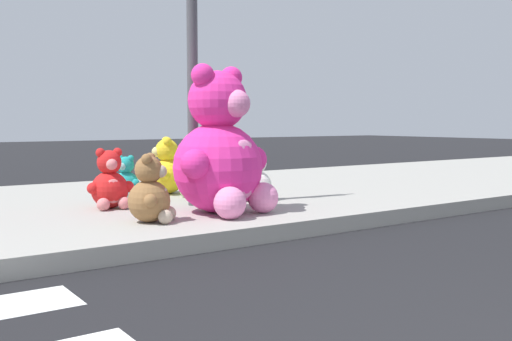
{
  "coord_description": "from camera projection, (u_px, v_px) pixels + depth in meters",
  "views": [
    {
      "loc": [
        -1.87,
        -0.82,
        1.0
      ],
      "look_at": [
        1.22,
        3.6,
        0.55
      ],
      "focal_mm": 40.98,
      "sensor_mm": 36.0,
      "label": 1
    }
  ],
  "objects": [
    {
      "name": "plush_lime",
      "position": [
        202.0,
        173.0,
        6.63
      ],
      "size": [
        0.47,
        0.48,
        0.67
      ],
      "color": "#8CD133",
      "rests_on": "sidewalk"
    },
    {
      "name": "plush_red",
      "position": [
        110.0,
        184.0,
        5.73
      ],
      "size": [
        0.46,
        0.41,
        0.6
      ],
      "color": "red",
      "rests_on": "sidewalk"
    },
    {
      "name": "plush_brown",
      "position": [
        151.0,
        195.0,
        4.94
      ],
      "size": [
        0.42,
        0.41,
        0.59
      ],
      "color": "olive",
      "rests_on": "sidewalk"
    },
    {
      "name": "sidewalk",
      "position": [
        72.0,
        211.0,
        6.07
      ],
      "size": [
        28.0,
        4.4,
        0.15
      ],
      "primitive_type": "cube",
      "color": "#9E9B93",
      "rests_on": "ground_plane"
    },
    {
      "name": "sign_pole",
      "position": [
        192.0,
        37.0,
        5.84
      ],
      "size": [
        0.56,
        0.11,
        3.2
      ],
      "color": "#4C4C51",
      "rests_on": "sidewalk"
    },
    {
      "name": "plush_white",
      "position": [
        256.0,
        181.0,
        6.32
      ],
      "size": [
        0.4,
        0.37,
        0.53
      ],
      "color": "white",
      "rests_on": "sidewalk"
    },
    {
      "name": "plush_pink_large",
      "position": [
        221.0,
        154.0,
        5.43
      ],
      "size": [
        1.03,
        0.97,
        1.38
      ],
      "color": "#F22D93",
      "rests_on": "sidewalk"
    },
    {
      "name": "plush_yellow",
      "position": [
        165.0,
        171.0,
        6.91
      ],
      "size": [
        0.48,
        0.49,
        0.67
      ],
      "color": "yellow",
      "rests_on": "sidewalk"
    },
    {
      "name": "plush_teal",
      "position": [
        125.0,
        180.0,
        6.58
      ],
      "size": [
        0.34,
        0.34,
        0.48
      ],
      "color": "teal",
      "rests_on": "sidewalk"
    }
  ]
}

